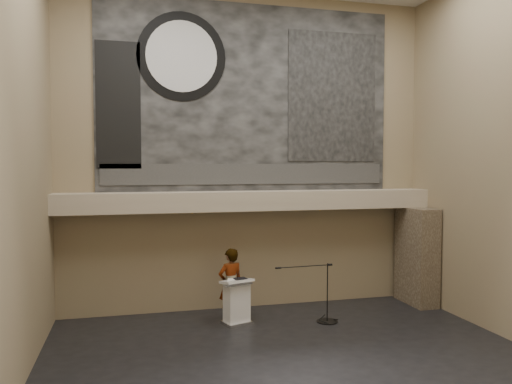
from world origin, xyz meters
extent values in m
plane|color=black|center=(0.00, 0.00, 0.00)|extent=(10.00, 10.00, 0.00)
cube|color=#897357|center=(0.00, 4.00, 4.25)|extent=(10.00, 0.02, 8.50)
cube|color=#897357|center=(0.00, -4.00, 4.25)|extent=(10.00, 0.02, 8.50)
cube|color=#897357|center=(-5.00, 0.00, 4.25)|extent=(0.02, 8.00, 8.50)
cube|color=tan|center=(0.00, 3.60, 2.95)|extent=(10.00, 0.80, 0.50)
cylinder|color=#B2893D|center=(-1.60, 3.55, 2.67)|extent=(0.04, 0.04, 0.06)
cylinder|color=#B2893D|center=(1.90, 3.55, 2.67)|extent=(0.04, 0.04, 0.06)
cube|color=black|center=(0.00, 3.97, 5.70)|extent=(8.00, 0.05, 5.00)
cube|color=#2D2D2D|center=(0.00, 3.93, 3.65)|extent=(7.76, 0.02, 0.55)
cylinder|color=black|center=(-1.80, 3.93, 6.70)|extent=(2.30, 0.02, 2.30)
cylinder|color=silver|center=(-1.80, 3.91, 6.70)|extent=(1.84, 0.02, 1.84)
cube|color=black|center=(2.40, 3.93, 5.80)|extent=(2.60, 0.02, 3.60)
cube|color=black|center=(-3.40, 3.93, 5.40)|extent=(1.10, 0.02, 3.20)
cube|color=#46392B|center=(4.65, 3.15, 1.35)|extent=(0.60, 1.40, 2.70)
cube|color=silver|center=(-0.65, 2.56, 0.04)|extent=(0.76, 0.66, 0.08)
cube|color=white|center=(-0.65, 2.56, 0.56)|extent=(0.66, 0.54, 0.96)
cube|color=white|center=(-0.65, 2.54, 1.07)|extent=(0.84, 0.71, 0.13)
cube|color=black|center=(-0.55, 2.55, 1.12)|extent=(0.33, 0.28, 0.04)
cube|color=white|center=(-0.76, 2.56, 1.10)|extent=(0.29, 0.36, 0.00)
imported|color=silver|center=(-0.74, 2.89, 0.91)|extent=(0.76, 0.61, 1.82)
cylinder|color=black|center=(1.57, 2.18, 0.01)|extent=(0.52, 0.52, 0.02)
cylinder|color=black|center=(1.57, 2.18, 0.73)|extent=(0.03, 0.03, 1.47)
cylinder|color=black|center=(0.92, 2.15, 1.43)|extent=(1.43, 0.09, 0.02)
camera|label=1|loc=(-3.15, -9.19, 3.87)|focal=35.00mm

